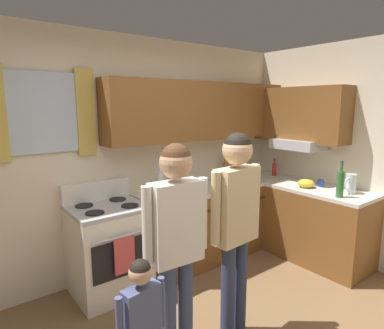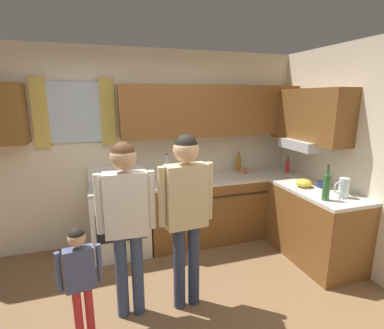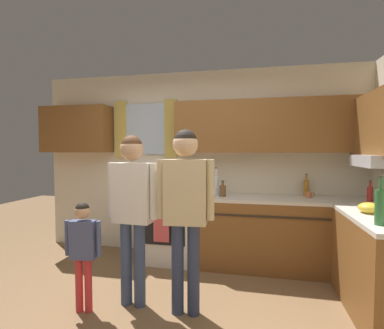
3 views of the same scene
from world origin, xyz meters
TOP-DOWN VIEW (x-y plane):
  - back_wall_unit at (0.07, 1.82)m, footprint 4.60×0.42m
  - kitchen_counter_run at (1.47, 1.23)m, footprint 2.22×1.80m
  - stove_oven at (-0.29, 1.54)m, footprint 0.71×0.67m
  - bottle_wine_green at (1.80, 0.32)m, footprint 0.08×0.08m
  - bottle_oil_amber at (1.49, 1.76)m, footprint 0.06×0.06m
  - bottle_squat_brown at (0.44, 1.47)m, footprint 0.08×0.08m
  - bottle_tall_clear at (0.34, 1.57)m, footprint 0.07×0.07m
  - bottle_sauce_red at (2.13, 1.44)m, footprint 0.06×0.06m
  - cup_terracotta at (1.50, 1.59)m, footprint 0.11×0.07m
  - mug_cobalt_blue at (2.08, 0.70)m, footprint 0.11×0.07m
  - water_pitcher at (2.04, 0.33)m, footprint 0.19×0.11m
  - mixing_bowl at (1.89, 0.78)m, footprint 0.20×0.20m
  - adult_holding_child at (-0.30, 0.35)m, footprint 0.51×0.22m
  - adult_in_plaid at (0.23, 0.31)m, footprint 0.52×0.23m
  - small_child at (-0.69, 0.14)m, footprint 0.34×0.14m

SIDE VIEW (x-z plane):
  - kitchen_counter_run at x=1.47m, z-range 0.00..0.90m
  - stove_oven at x=-0.29m, z-range -0.08..1.02m
  - small_child at x=-0.69m, z-range 0.13..1.15m
  - cup_terracotta at x=1.50m, z-range 0.90..0.98m
  - mug_cobalt_blue at x=2.08m, z-range 0.90..0.99m
  - mixing_bowl at x=1.89m, z-range 0.90..1.00m
  - bottle_squat_brown at x=0.44m, z-range 0.87..1.08m
  - bottle_sauce_red at x=2.13m, z-range 0.87..1.12m
  - bottle_oil_amber at x=1.49m, z-range 0.87..1.15m
  - water_pitcher at x=2.04m, z-range 0.90..1.12m
  - adult_holding_child at x=-0.30m, z-range 0.21..1.84m
  - bottle_tall_clear at x=0.34m, z-range 0.86..1.22m
  - bottle_wine_green at x=1.80m, z-range 0.85..1.25m
  - adult_in_plaid at x=0.23m, z-range 0.22..1.89m
  - back_wall_unit at x=0.07m, z-range 0.20..2.80m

